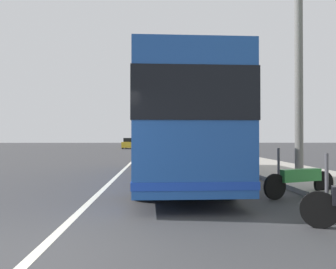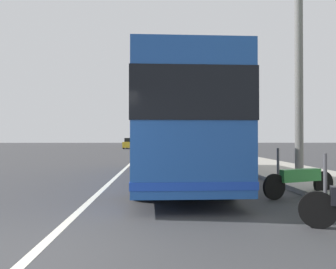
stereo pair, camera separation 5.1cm
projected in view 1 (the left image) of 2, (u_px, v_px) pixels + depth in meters
The scene contains 10 objects.
ground_plane at pixel (30, 260), 4.20m from camera, with size 220.00×220.00×0.00m, color #38383A.
sidewalk_curb at pixel (289, 172), 14.44m from camera, with size 110.00×3.60×0.14m, color #9E998E.
lane_divider_line at pixel (119, 174), 14.19m from camera, with size 110.00×0.16×0.01m, color silver.
coach_bus at pixel (173, 126), 12.10m from camera, with size 11.53×2.77×3.47m.
motorcycle_mid_row at pixel (300, 179), 8.64m from camera, with size 0.91×2.15×1.27m.
car_far_distant at pixel (130, 144), 49.49m from camera, with size 4.37×2.04×1.56m.
car_side_street at pixel (163, 144), 50.11m from camera, with size 4.52×1.96×1.48m.
car_behind_bus at pixel (164, 144), 43.37m from camera, with size 4.03×1.85×1.54m.
car_ahead_same_lane at pixel (159, 143), 61.11m from camera, with size 4.34×1.95×1.47m.
utility_pole at pixel (299, 68), 12.12m from camera, with size 0.29×0.29×8.05m, color slate.
Camera 1 is at (-4.27, -1.58, 1.51)m, focal length 36.19 mm.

